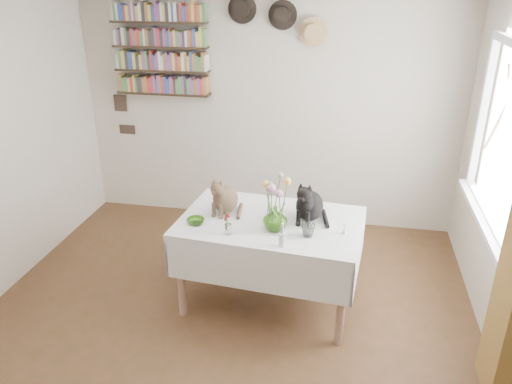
% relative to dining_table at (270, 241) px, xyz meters
% --- Properties ---
extents(room, '(4.08, 4.58, 2.58)m').
position_rel_dining_table_xyz_m(room, '(-0.31, -0.67, 0.67)').
color(room, brown).
rests_on(room, ground).
extents(window, '(0.12, 1.52, 1.32)m').
position_rel_dining_table_xyz_m(window, '(1.66, 0.13, 0.82)').
color(window, white).
rests_on(window, room).
extents(dining_table, '(1.51, 1.04, 0.77)m').
position_rel_dining_table_xyz_m(dining_table, '(0.00, 0.00, 0.00)').
color(dining_table, white).
rests_on(dining_table, room).
extents(tabby_cat, '(0.29, 0.33, 0.33)m').
position_rel_dining_table_xyz_m(tabby_cat, '(-0.39, 0.10, 0.35)').
color(tabby_cat, brown).
rests_on(tabby_cat, dining_table).
extents(black_cat, '(0.31, 0.35, 0.36)m').
position_rel_dining_table_xyz_m(black_cat, '(0.30, 0.09, 0.37)').
color(black_cat, black).
rests_on(black_cat, dining_table).
extents(flower_vase, '(0.25, 0.25, 0.20)m').
position_rel_dining_table_xyz_m(flower_vase, '(0.06, -0.15, 0.29)').
color(flower_vase, '#76BB3F').
rests_on(flower_vase, dining_table).
extents(green_bowl, '(0.18, 0.18, 0.04)m').
position_rel_dining_table_xyz_m(green_bowl, '(-0.57, -0.17, 0.21)').
color(green_bowl, '#76BB3F').
rests_on(green_bowl, dining_table).
extents(drinking_glass, '(0.13, 0.13, 0.10)m').
position_rel_dining_table_xyz_m(drinking_glass, '(0.32, -0.21, 0.24)').
color(drinking_glass, white).
rests_on(drinking_glass, dining_table).
extents(candlestick, '(0.05, 0.05, 0.18)m').
position_rel_dining_table_xyz_m(candlestick, '(0.15, -0.39, 0.25)').
color(candlestick, white).
rests_on(candlestick, dining_table).
extents(berry_jar, '(0.05, 0.05, 0.21)m').
position_rel_dining_table_xyz_m(berry_jar, '(-0.28, -0.29, 0.28)').
color(berry_jar, white).
rests_on(berry_jar, dining_table).
extents(porcelain_figurine, '(0.04, 0.04, 0.08)m').
position_rel_dining_table_xyz_m(porcelain_figurine, '(0.59, -0.11, 0.23)').
color(porcelain_figurine, white).
rests_on(porcelain_figurine, dining_table).
extents(flower_bouquet, '(0.17, 0.12, 0.39)m').
position_rel_dining_table_xyz_m(flower_bouquet, '(0.06, -0.14, 0.53)').
color(flower_bouquet, '#4C7233').
rests_on(flower_bouquet, flower_vase).
extents(bookshelf_unit, '(1.00, 0.16, 0.91)m').
position_rel_dining_table_xyz_m(bookshelf_unit, '(-1.41, 1.49, 1.26)').
color(bookshelf_unit, '#2F2216').
rests_on(bookshelf_unit, room).
extents(wall_hats, '(0.98, 0.09, 0.48)m').
position_rel_dining_table_xyz_m(wall_hats, '(-0.19, 1.52, 1.59)').
color(wall_hats, black).
rests_on(wall_hats, room).
extents(wall_art_plaques, '(0.21, 0.02, 0.44)m').
position_rel_dining_table_xyz_m(wall_art_plaques, '(-1.94, 1.56, 0.55)').
color(wall_art_plaques, '#38281E').
rests_on(wall_art_plaques, room).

